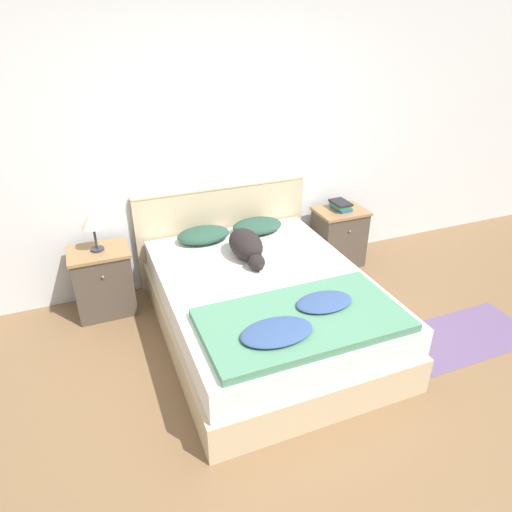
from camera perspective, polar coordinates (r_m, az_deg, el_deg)
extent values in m
plane|color=brown|center=(3.20, 7.66, -20.00)|extent=(16.00, 16.00, 0.00)
cube|color=silver|center=(4.24, -5.49, 13.17)|extent=(9.00, 0.06, 2.55)
cube|color=#C6B28E|center=(3.77, 1.19, -7.89)|extent=(1.60, 2.08, 0.29)
cube|color=white|center=(3.62, 1.23, -4.51)|extent=(1.54, 2.02, 0.24)
cube|color=#C6B28E|center=(4.47, -4.10, 2.94)|extent=(1.68, 0.04, 0.93)
cylinder|color=#C6B28E|center=(4.29, -4.31, 8.54)|extent=(1.68, 0.06, 0.06)
cube|color=#4C4238|center=(4.19, -18.51, -3.17)|extent=(0.48, 0.36, 0.58)
cube|color=#937047|center=(4.05, -19.16, 0.49)|extent=(0.50, 0.39, 0.03)
sphere|color=#937047|center=(3.94, -18.61, -2.51)|extent=(0.02, 0.02, 0.02)
cube|color=#4C4238|center=(4.82, 10.26, 2.20)|extent=(0.48, 0.36, 0.58)
cube|color=#937047|center=(4.70, 10.58, 5.52)|extent=(0.50, 0.39, 0.03)
sphere|color=#937047|center=(4.61, 11.64, 3.04)|extent=(0.02, 0.02, 0.02)
ellipsoid|color=#284C3D|center=(4.15, -6.59, 2.65)|extent=(0.48, 0.32, 0.12)
ellipsoid|color=#284C3D|center=(4.30, 0.16, 3.79)|extent=(0.48, 0.32, 0.12)
cube|color=#4C8466|center=(3.08, 5.81, -7.96)|extent=(1.36, 0.74, 0.06)
ellipsoid|color=#334C7F|center=(2.88, 2.61, -9.45)|extent=(0.48, 0.30, 0.05)
ellipsoid|color=#334C7F|center=(3.19, 8.52, -5.70)|extent=(0.41, 0.26, 0.05)
ellipsoid|color=black|center=(3.84, -1.30, 1.50)|extent=(0.26, 0.43, 0.23)
sphere|color=black|center=(3.66, 0.08, -0.79)|extent=(0.14, 0.14, 0.14)
ellipsoid|color=black|center=(3.62, 0.43, -1.35)|extent=(0.06, 0.08, 0.05)
cone|color=black|center=(3.63, -0.53, -0.12)|extent=(0.04, 0.04, 0.05)
cone|color=black|center=(3.65, 0.57, 0.09)|extent=(0.04, 0.04, 0.05)
ellipsoid|color=black|center=(4.03, -1.69, 1.89)|extent=(0.14, 0.20, 0.08)
cube|color=#285689|center=(4.70, 10.60, 5.91)|extent=(0.15, 0.21, 0.03)
cube|color=#337547|center=(4.68, 10.46, 6.26)|extent=(0.13, 0.21, 0.03)
cube|color=#232328|center=(4.68, 10.53, 6.58)|extent=(0.16, 0.23, 0.02)
cylinder|color=#2D2D33|center=(4.04, -19.22, 0.81)|extent=(0.11, 0.11, 0.02)
cylinder|color=#2D2D33|center=(3.99, -19.45, 2.16)|extent=(0.02, 0.02, 0.19)
cone|color=beige|center=(3.93, -19.85, 4.41)|extent=(0.17, 0.17, 0.15)
cube|color=#604C75|center=(4.18, 24.14, -9.20)|extent=(1.23, 0.59, 0.00)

